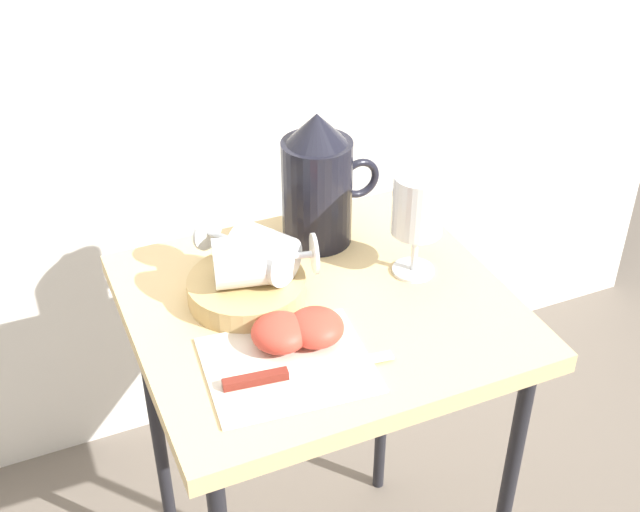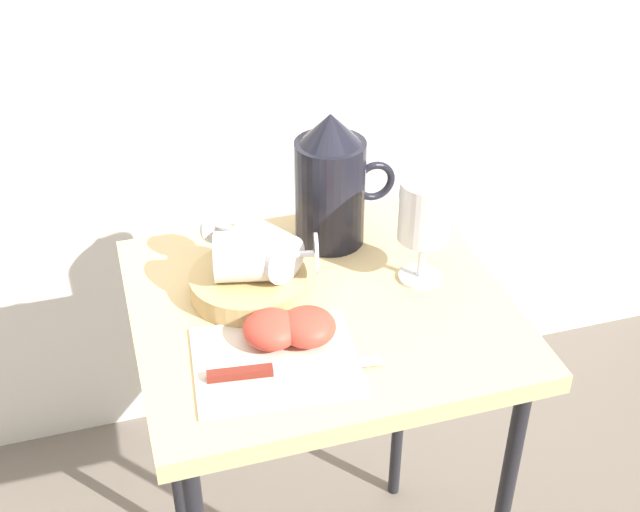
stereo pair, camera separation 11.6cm
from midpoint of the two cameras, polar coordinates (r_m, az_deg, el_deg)
name	(u,v)px [view 2 (the right image)]	position (r m, az deg, el deg)	size (l,w,h in m)	color
table	(320,341)	(1.26, 2.66, -5.96)	(0.54, 0.49, 0.72)	tan
linen_napkin	(275,362)	(1.10, -0.04, -7.35)	(0.21, 0.18, 0.00)	beige
basket_tray	(249,284)	(1.21, -2.19, -2.00)	(0.17, 0.17, 0.04)	tan
pitcher	(331,190)	(1.30, 3.30, 4.42)	(0.16, 0.11, 0.22)	black
wine_glass_upright	(425,216)	(1.21, 9.91, 2.63)	(0.08, 0.08, 0.17)	silver
wine_glass_tipped_near	(246,256)	(1.18, -2.25, -0.11)	(0.16, 0.10, 0.07)	silver
wine_glass_tipped_far	(263,249)	(1.19, -1.14, 0.42)	(0.14, 0.16, 0.07)	silver
apple_half_left	(271,329)	(1.12, -0.37, -5.14)	(0.08, 0.08, 0.04)	#CC3D2D
apple_half_right	(307,327)	(1.12, 2.10, -4.96)	(0.08, 0.08, 0.04)	#CC3D2D
knife	(269,371)	(1.08, -0.43, -7.99)	(0.23, 0.04, 0.01)	silver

